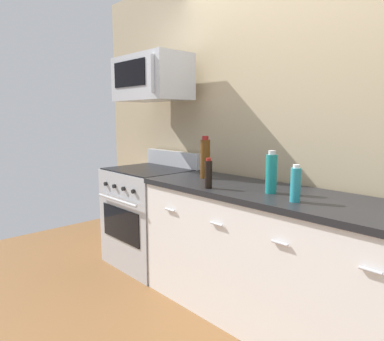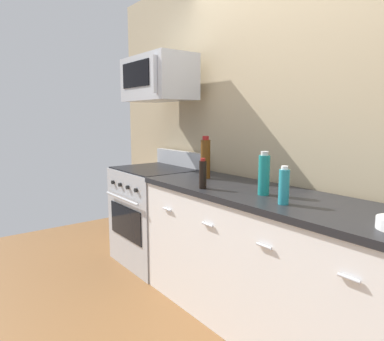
# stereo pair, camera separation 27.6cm
# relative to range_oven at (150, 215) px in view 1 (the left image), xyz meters

# --- Properties ---
(ground_plane) EXTENTS (6.17, 6.17, 0.00)m
(ground_plane) POSITION_rel_range_oven_xyz_m (1.40, -0.00, -0.47)
(ground_plane) COLOR brown
(back_wall) EXTENTS (5.14, 0.10, 2.70)m
(back_wall) POSITION_rel_range_oven_xyz_m (1.40, 0.41, 0.88)
(back_wall) COLOR tan
(back_wall) RESTS_ON ground_plane
(counter_unit) EXTENTS (2.05, 0.66, 0.92)m
(counter_unit) POSITION_rel_range_oven_xyz_m (1.40, -0.00, -0.01)
(counter_unit) COLOR white
(counter_unit) RESTS_ON ground_plane
(range_oven) EXTENTS (0.76, 0.69, 1.07)m
(range_oven) POSITION_rel_range_oven_xyz_m (0.00, 0.00, 0.00)
(range_oven) COLOR #B7BABF
(range_oven) RESTS_ON ground_plane
(microwave) EXTENTS (0.74, 0.44, 0.40)m
(microwave) POSITION_rel_range_oven_xyz_m (0.00, 0.04, 1.28)
(microwave) COLOR #B7BABF
(bottle_dish_soap) EXTENTS (0.06, 0.06, 0.22)m
(bottle_dish_soap) POSITION_rel_range_oven_xyz_m (1.61, -0.15, 0.55)
(bottle_dish_soap) COLOR teal
(bottle_dish_soap) RESTS_ON countertop_slab
(bottle_sparkling_teal) EXTENTS (0.07, 0.07, 0.27)m
(bottle_sparkling_teal) POSITION_rel_range_oven_xyz_m (1.38, -0.05, 0.58)
(bottle_sparkling_teal) COLOR #197F7A
(bottle_sparkling_teal) RESTS_ON countertop_slab
(bottle_wine_amber) EXTENTS (0.08, 0.08, 0.34)m
(bottle_wine_amber) POSITION_rel_range_oven_xyz_m (0.70, 0.04, 0.61)
(bottle_wine_amber) COLOR #59330F
(bottle_wine_amber) RESTS_ON countertop_slab
(bottle_soy_sauce_dark) EXTENTS (0.05, 0.05, 0.21)m
(bottle_soy_sauce_dark) POSITION_rel_range_oven_xyz_m (1.00, -0.23, 0.55)
(bottle_soy_sauce_dark) COLOR black
(bottle_soy_sauce_dark) RESTS_ON countertop_slab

